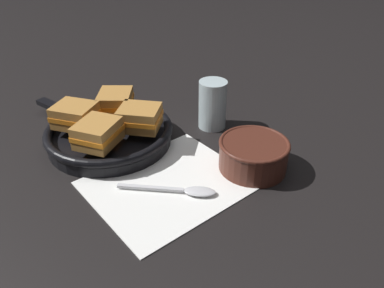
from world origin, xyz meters
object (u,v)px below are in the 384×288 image
(soup_bowl, at_px, (253,153))
(spoon, at_px, (186,190))
(sandwich_near_right, at_px, (116,102))
(sandwich_near_left, at_px, (140,118))
(drinking_glass, at_px, (213,105))
(skillet, at_px, (109,134))
(sandwich_far_left, at_px, (75,115))
(sandwich_far_right, at_px, (98,133))

(soup_bowl, xyz_separation_m, spoon, (-0.15, -0.01, -0.03))
(sandwich_near_right, bearing_deg, sandwich_near_left, -77.29)
(sandwich_near_left, height_order, drinking_glass, drinking_glass)
(skillet, xyz_separation_m, sandwich_near_left, (0.06, -0.04, 0.04))
(spoon, distance_m, sandwich_near_left, 0.20)
(skillet, height_order, sandwich_far_left, sandwich_far_left)
(sandwich_near_right, distance_m, sandwich_far_right, 0.14)
(skillet, height_order, sandwich_near_left, sandwich_near_left)
(spoon, distance_m, skillet, 0.24)
(soup_bowl, xyz_separation_m, sandwich_far_right, (-0.25, 0.16, 0.03))
(spoon, bearing_deg, sandwich_near_left, 126.77)
(sandwich_far_right, bearing_deg, skillet, 59.20)
(skillet, distance_m, drinking_glass, 0.24)
(sandwich_near_right, relative_size, sandwich_far_right, 0.98)
(soup_bowl, xyz_separation_m, sandwich_near_left, (-0.16, 0.18, 0.03))
(skillet, relative_size, sandwich_near_left, 3.29)
(skillet, bearing_deg, soup_bowl, -45.59)
(sandwich_near_right, bearing_deg, sandwich_far_left, -167.29)
(sandwich_near_left, bearing_deg, sandwich_far_left, 147.71)
(spoon, bearing_deg, sandwich_near_right, 130.19)
(skillet, bearing_deg, sandwich_near_right, 56.18)
(skillet, relative_size, drinking_glass, 3.28)
(spoon, distance_m, drinking_glass, 0.26)
(spoon, relative_size, sandwich_far_left, 1.42)
(skillet, bearing_deg, sandwich_far_right, -120.80)
(soup_bowl, relative_size, sandwich_far_right, 1.22)
(spoon, bearing_deg, sandwich_far_right, 155.20)
(skillet, distance_m, sandwich_near_left, 0.08)
(soup_bowl, bearing_deg, sandwich_near_right, 122.92)
(soup_bowl, height_order, spoon, soup_bowl)
(sandwich_near_left, relative_size, sandwich_far_left, 1.00)
(sandwich_far_left, xyz_separation_m, drinking_glass, (0.29, -0.07, -0.01))
(soup_bowl, bearing_deg, skillet, 134.41)
(sandwich_near_right, relative_size, sandwich_far_left, 0.98)
(spoon, height_order, sandwich_far_left, sandwich_far_left)
(skillet, xyz_separation_m, sandwich_near_right, (0.04, 0.06, 0.04))
(skillet, xyz_separation_m, drinking_glass, (0.23, -0.04, 0.03))
(soup_bowl, height_order, sandwich_near_left, sandwich_near_left)
(sandwich_near_right, xyz_separation_m, sandwich_far_left, (-0.09, -0.02, 0.00))
(soup_bowl, xyz_separation_m, skillet, (-0.22, 0.22, -0.01))
(spoon, distance_m, sandwich_far_left, 0.30)
(soup_bowl, distance_m, drinking_glass, 0.18)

